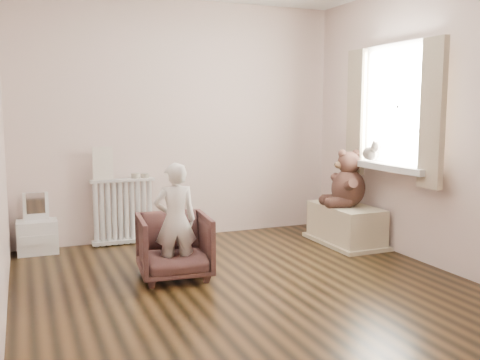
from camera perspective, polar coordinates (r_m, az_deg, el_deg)
name	(u,v)px	position (r m, az deg, el deg)	size (l,w,h in m)	color
floor	(244,283)	(4.50, 0.41, -10.98)	(3.60, 3.60, 0.01)	black
back_wall	(181,121)	(5.96, -6.30, 6.31)	(3.60, 0.02, 2.60)	silver
front_wall	(387,137)	(2.69, 15.43, 4.46)	(3.60, 0.02, 2.60)	silver
right_wall	(424,123)	(5.23, 19.05, 5.75)	(0.02, 3.60, 2.60)	silver
window	(400,107)	(5.43, 16.70, 7.49)	(0.03, 0.90, 1.10)	white
window_sill	(390,167)	(5.40, 15.72, 1.36)	(0.22, 1.10, 0.06)	silver
curtain_left	(433,114)	(4.92, 19.85, 6.67)	(0.06, 0.26, 1.30)	#B8A98C
curtain_right	(356,113)	(5.82, 12.28, 7.03)	(0.06, 0.26, 1.30)	#B8A98C
radiator	(123,208)	(5.79, -12.35, -2.94)	(0.66, 0.13, 0.70)	silver
paper_doll	(103,163)	(5.69, -14.42, 1.73)	(0.21, 0.02, 0.34)	beige
tin_a	(135,176)	(5.76, -11.09, 0.46)	(0.09, 0.09, 0.05)	#A59E8C
tin_b	(145,176)	(5.78, -10.10, 0.46)	(0.08, 0.08, 0.05)	#A59E8C
toy_vanity	(37,226)	(5.70, -20.84, -4.61)	(0.38, 0.27, 0.60)	silver
armchair	(174,246)	(4.60, -7.03, -7.02)	(0.59, 0.60, 0.55)	#4F2F2B
child	(175,221)	(4.50, -6.91, -4.32)	(0.36, 0.23, 0.97)	white
toy_bench	(346,225)	(5.83, 11.21, -4.72)	(0.46, 0.87, 0.41)	beige
teddy_bear	(348,181)	(5.75, 11.50, -0.15)	(0.48, 0.37, 0.59)	#321D17
plush_cat	(371,151)	(5.63, 13.78, 2.99)	(0.15, 0.25, 0.21)	slate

